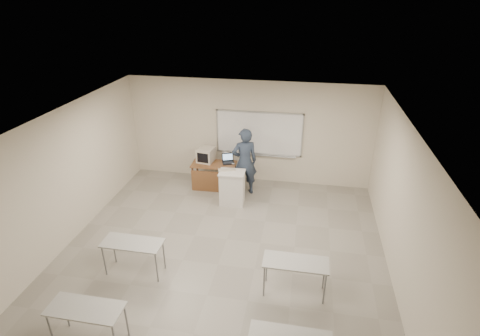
% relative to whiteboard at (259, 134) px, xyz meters
% --- Properties ---
extents(floor, '(7.00, 8.00, 0.01)m').
position_rel_whiteboard_xyz_m(floor, '(-0.30, -3.97, -1.49)').
color(floor, gray).
rests_on(floor, ground).
extents(whiteboard, '(2.48, 0.10, 1.31)m').
position_rel_whiteboard_xyz_m(whiteboard, '(0.00, 0.00, 0.00)').
color(whiteboard, white).
rests_on(whiteboard, floor).
extents(student_desks, '(4.40, 2.20, 0.73)m').
position_rel_whiteboard_xyz_m(student_desks, '(-0.30, -5.32, -0.81)').
color(student_desks, '#A4A5A0').
rests_on(student_desks, floor).
extents(instructor_desk, '(1.25, 0.62, 0.75)m').
position_rel_whiteboard_xyz_m(instructor_desk, '(-1.19, -0.78, -0.97)').
color(instructor_desk, brown).
rests_on(instructor_desk, floor).
extents(podium, '(0.67, 0.49, 0.93)m').
position_rel_whiteboard_xyz_m(podium, '(-0.50, -1.47, -1.01)').
color(podium, white).
rests_on(podium, floor).
extents(crt_monitor, '(0.43, 0.48, 0.41)m').
position_rel_whiteboard_xyz_m(crt_monitor, '(-1.44, -0.54, -0.53)').
color(crt_monitor, '#B6AC9B').
rests_on(crt_monitor, instructor_desk).
extents(laptop, '(0.33, 0.30, 0.24)m').
position_rel_whiteboard_xyz_m(laptop, '(-0.79, -0.51, -0.67)').
color(laptop, black).
rests_on(laptop, instructor_desk).
extents(mouse, '(0.09, 0.06, 0.04)m').
position_rel_whiteboard_xyz_m(mouse, '(-0.64, -0.62, -0.71)').
color(mouse, '#B1B4BA').
rests_on(mouse, instructor_desk).
extents(keyboard, '(0.48, 0.27, 0.03)m').
position_rel_whiteboard_xyz_m(keyboard, '(-0.65, -1.39, -0.53)').
color(keyboard, '#B6AC9B').
rests_on(keyboard, podium).
extents(presenter, '(0.82, 0.69, 1.92)m').
position_rel_whiteboard_xyz_m(presenter, '(-0.27, -0.85, -0.52)').
color(presenter, black).
rests_on(presenter, floor).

